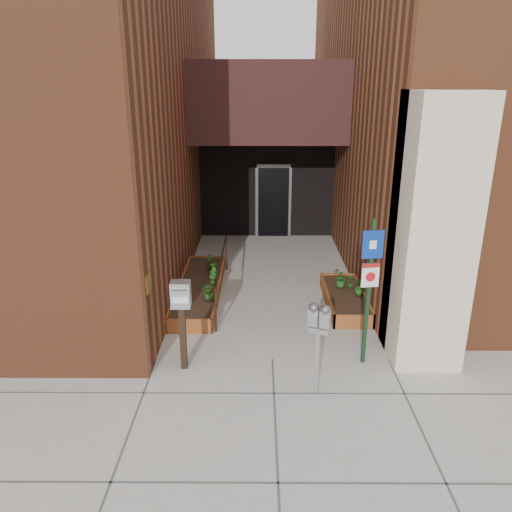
{
  "coord_description": "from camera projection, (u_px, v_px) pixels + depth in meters",
  "views": [
    {
      "loc": [
        -0.24,
        -7.49,
        4.53
      ],
      "look_at": [
        -0.29,
        1.8,
        1.25
      ],
      "focal_mm": 35.0,
      "sensor_mm": 36.0,
      "label": 1
    }
  ],
  "objects": [
    {
      "name": "shrub_right_c",
      "position": [
        341.0,
        279.0,
        10.76
      ],
      "size": [
        0.47,
        0.47,
        0.37
      ],
      "primitive_type": "imported",
      "rotation": [
        0.0,
        0.0,
        3.93
      ],
      "color": "#23611B",
      "rests_on": "planter_right"
    },
    {
      "name": "parking_meter",
      "position": [
        319.0,
        325.0,
        7.28
      ],
      "size": [
        0.35,
        0.23,
        1.49
      ],
      "color": "#939395",
      "rests_on": "ground"
    },
    {
      "name": "sign_post",
      "position": [
        370.0,
        278.0,
        7.96
      ],
      "size": [
        0.34,
        0.1,
        2.51
      ],
      "color": "#12311A",
      "rests_on": "ground"
    },
    {
      "name": "architecture",
      "position": [
        261.0,
        63.0,
        13.42
      ],
      "size": [
        20.0,
        14.6,
        10.0
      ],
      "color": "brown",
      "rests_on": "ground"
    },
    {
      "name": "shrub_right_b",
      "position": [
        351.0,
        282.0,
        10.68
      ],
      "size": [
        0.22,
        0.22,
        0.3
      ],
      "primitive_type": "imported",
      "rotation": [
        0.0,
        0.0,
        2.62
      ],
      "color": "#1F5D1A",
      "rests_on": "planter_right"
    },
    {
      "name": "planter_right",
      "position": [
        345.0,
        299.0,
        10.59
      ],
      "size": [
        0.8,
        2.2,
        0.3
      ],
      "color": "brown",
      "rests_on": "ground"
    },
    {
      "name": "payment_dropbox",
      "position": [
        181.0,
        307.0,
        7.95
      ],
      "size": [
        0.31,
        0.24,
        1.55
      ],
      "color": "black",
      "rests_on": "ground"
    },
    {
      "name": "handrail",
      "position": [
        221.0,
        265.0,
        10.83
      ],
      "size": [
        0.04,
        3.34,
        0.9
      ],
      "color": "black",
      "rests_on": "ground"
    },
    {
      "name": "shrub_left_c",
      "position": [
        214.0,
        270.0,
        11.28
      ],
      "size": [
        0.23,
        0.23,
        0.36
      ],
      "primitive_type": "imported",
      "rotation": [
        0.0,
        0.0,
        3.29
      ],
      "color": "#1A5C1E",
      "rests_on": "planter_left"
    },
    {
      "name": "shrub_left_d",
      "position": [
        210.0,
        262.0,
        11.7
      ],
      "size": [
        0.3,
        0.3,
        0.4
      ],
      "primitive_type": "imported",
      "rotation": [
        0.0,
        0.0,
        5.58
      ],
      "color": "#205016",
      "rests_on": "planter_left"
    },
    {
      "name": "shrub_left_a",
      "position": [
        209.0,
        290.0,
        10.19
      ],
      "size": [
        0.4,
        0.4,
        0.35
      ],
      "primitive_type": "imported",
      "rotation": [
        0.0,
        0.0,
        0.35
      ],
      "color": "#295A19",
      "rests_on": "planter_left"
    },
    {
      "name": "ground",
      "position": [
        272.0,
        359.0,
        8.57
      ],
      "size": [
        80.0,
        80.0,
        0.0
      ],
      "primitive_type": "plane",
      "color": "#9E9991",
      "rests_on": "ground"
    },
    {
      "name": "planter_left",
      "position": [
        200.0,
        290.0,
        11.08
      ],
      "size": [
        0.9,
        3.6,
        0.3
      ],
      "color": "brown",
      "rests_on": "ground"
    },
    {
      "name": "shrub_left_b",
      "position": [
        212.0,
        275.0,
        10.98
      ],
      "size": [
        0.22,
        0.22,
        0.36
      ],
      "primitive_type": "imported",
      "rotation": [
        0.0,
        0.0,
        1.69
      ],
      "color": "#235719",
      "rests_on": "planter_left"
    },
    {
      "name": "shrub_right_a",
      "position": [
        359.0,
        287.0,
        10.35
      ],
      "size": [
        0.23,
        0.23,
        0.34
      ],
      "primitive_type": "imported",
      "rotation": [
        0.0,
        0.0,
        1.3
      ],
      "color": "#225217",
      "rests_on": "planter_right"
    }
  ]
}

